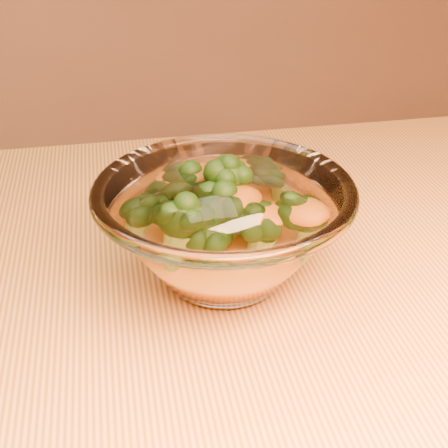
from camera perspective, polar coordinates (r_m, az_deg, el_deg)
name	(u,v)px	position (r m, az deg, el deg)	size (l,w,h in m)	color
table	(136,435)	(0.56, -8.08, -18.53)	(1.20, 0.80, 0.75)	#C77F3B
glass_bowl	(224,229)	(0.53, 0.00, -0.44)	(0.22, 0.22, 0.10)	white
cheese_sauce	(224,249)	(0.54, 0.00, -2.30)	(0.12, 0.12, 0.03)	orange
broccoli_heap	(221,209)	(0.53, -0.28, 1.35)	(0.16, 0.13, 0.08)	black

